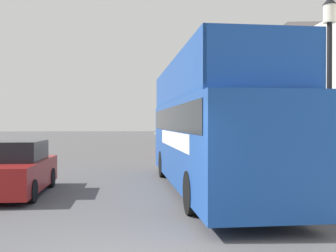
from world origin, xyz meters
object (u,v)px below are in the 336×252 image
object	(u,v)px
lamp_post_second	(230,99)
lamp_post_nearest	(329,61)
parked_car_ahead_of_bus	(192,150)
parked_car_far_side	(14,170)
tour_bus	(208,134)

from	to	relation	value
lamp_post_second	lamp_post_nearest	bearing A→B (deg)	-89.69
lamp_post_nearest	lamp_post_second	world-z (taller)	lamp_post_nearest
parked_car_ahead_of_bus	lamp_post_second	size ratio (longest dim) A/B	0.87
parked_car_ahead_of_bus	lamp_post_nearest	xyz separation A→B (m)	(1.77, -11.54, 3.02)
lamp_post_nearest	parked_car_far_side	bearing A→B (deg)	164.50
tour_bus	parked_car_far_side	world-z (taller)	tour_bus
tour_bus	lamp_post_nearest	distance (m)	4.15
tour_bus	parked_car_ahead_of_bus	distance (m)	9.07
lamp_post_second	parked_car_far_side	bearing A→B (deg)	-137.89
parked_car_ahead_of_bus	parked_car_far_side	bearing A→B (deg)	-127.52
lamp_post_nearest	lamp_post_second	bearing A→B (deg)	90.31
tour_bus	parked_car_far_side	xyz separation A→B (m)	(-5.85, -0.23, -1.05)
tour_bus	parked_car_ahead_of_bus	size ratio (longest dim) A/B	2.67
tour_bus	lamp_post_nearest	xyz separation A→B (m)	(2.63, -2.58, 1.90)
parked_car_ahead_of_bus	lamp_post_nearest	distance (m)	12.06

